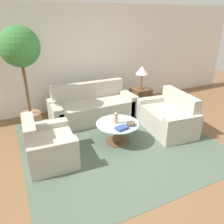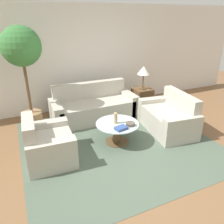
{
  "view_description": "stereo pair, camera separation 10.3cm",
  "coord_description": "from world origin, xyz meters",
  "px_view_note": "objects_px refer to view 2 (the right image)",
  "views": [
    {
      "loc": [
        -1.73,
        -2.71,
        2.29
      ],
      "look_at": [
        -0.01,
        0.87,
        0.55
      ],
      "focal_mm": 35.0,
      "sensor_mm": 36.0,
      "label": 1
    },
    {
      "loc": [
        -1.63,
        -2.75,
        2.29
      ],
      "look_at": [
        -0.01,
        0.87,
        0.55
      ],
      "focal_mm": 35.0,
      "sensor_mm": 36.0,
      "label": 2
    }
  ],
  "objects_px": {
    "loveseat": "(169,118)",
    "book_stack": "(121,128)",
    "table_lamp": "(144,71)",
    "potted_plant": "(23,57)",
    "vase": "(116,118)",
    "sofa_main": "(93,107)",
    "bowl": "(130,124)",
    "armchair": "(47,146)",
    "coffee_table": "(117,130)"
  },
  "relations": [
    {
      "from": "loveseat",
      "to": "vase",
      "type": "bearing_deg",
      "value": -83.39
    },
    {
      "from": "bowl",
      "to": "armchair",
      "type": "bearing_deg",
      "value": 174.26
    },
    {
      "from": "loveseat",
      "to": "table_lamp",
      "type": "height_order",
      "value": "table_lamp"
    },
    {
      "from": "armchair",
      "to": "vase",
      "type": "height_order",
      "value": "armchair"
    },
    {
      "from": "vase",
      "to": "coffee_table",
      "type": "bearing_deg",
      "value": -20.79
    },
    {
      "from": "coffee_table",
      "to": "vase",
      "type": "relative_size",
      "value": 3.89
    },
    {
      "from": "table_lamp",
      "to": "potted_plant",
      "type": "bearing_deg",
      "value": 178.63
    },
    {
      "from": "table_lamp",
      "to": "loveseat",
      "type": "bearing_deg",
      "value": -93.57
    },
    {
      "from": "sofa_main",
      "to": "table_lamp",
      "type": "distance_m",
      "value": 1.56
    },
    {
      "from": "vase",
      "to": "bowl",
      "type": "xyz_separation_m",
      "value": [
        0.22,
        -0.2,
        -0.08
      ]
    },
    {
      "from": "sofa_main",
      "to": "potted_plant",
      "type": "relative_size",
      "value": 0.93
    },
    {
      "from": "loveseat",
      "to": "book_stack",
      "type": "relative_size",
      "value": 5.74
    },
    {
      "from": "loveseat",
      "to": "vase",
      "type": "xyz_separation_m",
      "value": [
        -1.29,
        -0.0,
        0.24
      ]
    },
    {
      "from": "table_lamp",
      "to": "bowl",
      "type": "relative_size",
      "value": 3.45
    },
    {
      "from": "loveseat",
      "to": "book_stack",
      "type": "distance_m",
      "value": 1.34
    },
    {
      "from": "book_stack",
      "to": "bowl",
      "type": "bearing_deg",
      "value": 5.47
    },
    {
      "from": "loveseat",
      "to": "book_stack",
      "type": "xyz_separation_m",
      "value": [
        -1.3,
        -0.26,
        0.16
      ]
    },
    {
      "from": "potted_plant",
      "to": "vase",
      "type": "distance_m",
      "value": 2.2
    },
    {
      "from": "potted_plant",
      "to": "book_stack",
      "type": "distance_m",
      "value": 2.4
    },
    {
      "from": "sofa_main",
      "to": "book_stack",
      "type": "relative_size",
      "value": 8.17
    },
    {
      "from": "coffee_table",
      "to": "bowl",
      "type": "bearing_deg",
      "value": -45.11
    },
    {
      "from": "bowl",
      "to": "book_stack",
      "type": "height_order",
      "value": "bowl"
    },
    {
      "from": "loveseat",
      "to": "vase",
      "type": "relative_size",
      "value": 6.6
    },
    {
      "from": "sofa_main",
      "to": "coffee_table",
      "type": "distance_m",
      "value": 1.26
    },
    {
      "from": "table_lamp",
      "to": "potted_plant",
      "type": "distance_m",
      "value": 2.83
    },
    {
      "from": "table_lamp",
      "to": "bowl",
      "type": "xyz_separation_m",
      "value": [
        -1.15,
        -1.46,
        -0.58
      ]
    },
    {
      "from": "sofa_main",
      "to": "book_stack",
      "type": "distance_m",
      "value": 1.52
    },
    {
      "from": "coffee_table",
      "to": "book_stack",
      "type": "xyz_separation_m",
      "value": [
        -0.04,
        -0.25,
        0.17
      ]
    },
    {
      "from": "armchair",
      "to": "book_stack",
      "type": "relative_size",
      "value": 3.99
    },
    {
      "from": "armchair",
      "to": "book_stack",
      "type": "distance_m",
      "value": 1.33
    },
    {
      "from": "armchair",
      "to": "loveseat",
      "type": "distance_m",
      "value": 2.6
    },
    {
      "from": "sofa_main",
      "to": "coffee_table",
      "type": "bearing_deg",
      "value": -88.23
    },
    {
      "from": "armchair",
      "to": "potted_plant",
      "type": "height_order",
      "value": "potted_plant"
    },
    {
      "from": "sofa_main",
      "to": "coffee_table",
      "type": "xyz_separation_m",
      "value": [
        0.04,
        -1.26,
        -0.01
      ]
    },
    {
      "from": "vase",
      "to": "sofa_main",
      "type": "bearing_deg",
      "value": 90.26
    },
    {
      "from": "sofa_main",
      "to": "book_stack",
      "type": "xyz_separation_m",
      "value": [
        -0.01,
        -1.51,
        0.16
      ]
    },
    {
      "from": "potted_plant",
      "to": "loveseat",
      "type": "bearing_deg",
      "value": -26.24
    },
    {
      "from": "sofa_main",
      "to": "armchair",
      "type": "distance_m",
      "value": 1.83
    },
    {
      "from": "coffee_table",
      "to": "potted_plant",
      "type": "distance_m",
      "value": 2.36
    },
    {
      "from": "table_lamp",
      "to": "potted_plant",
      "type": "height_order",
      "value": "potted_plant"
    },
    {
      "from": "sofa_main",
      "to": "vase",
      "type": "distance_m",
      "value": 1.27
    },
    {
      "from": "armchair",
      "to": "book_stack",
      "type": "xyz_separation_m",
      "value": [
        1.3,
        -0.22,
        0.16
      ]
    },
    {
      "from": "loveseat",
      "to": "book_stack",
      "type": "bearing_deg",
      "value": -71.96
    },
    {
      "from": "loveseat",
      "to": "coffee_table",
      "type": "bearing_deg",
      "value": -82.81
    },
    {
      "from": "potted_plant",
      "to": "book_stack",
      "type": "xyz_separation_m",
      "value": [
        1.4,
        -1.59,
        -1.12
      ]
    },
    {
      "from": "table_lamp",
      "to": "book_stack",
      "type": "bearing_deg",
      "value": -132.09
    },
    {
      "from": "coffee_table",
      "to": "table_lamp",
      "type": "relative_size",
      "value": 1.4
    },
    {
      "from": "potted_plant",
      "to": "coffee_table",
      "type": "bearing_deg",
      "value": -42.95
    },
    {
      "from": "armchair",
      "to": "loveseat",
      "type": "height_order",
      "value": "loveseat"
    },
    {
      "from": "potted_plant",
      "to": "armchair",
      "type": "bearing_deg",
      "value": -85.93
    }
  ]
}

